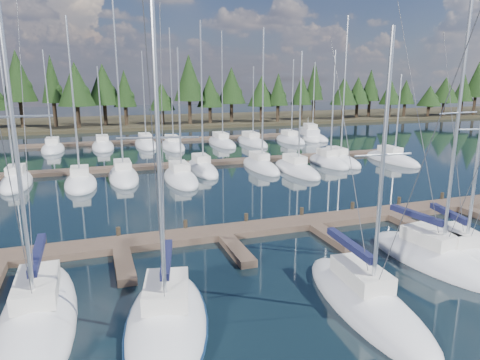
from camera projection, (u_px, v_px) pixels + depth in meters
name	position (u px, v px, depth m)	size (l,w,h in m)	color
ground	(246.00, 184.00, 39.18)	(260.00, 260.00, 0.00)	black
far_shore	(153.00, 121.00, 94.27)	(220.00, 30.00, 0.60)	#312B1B
main_dock	(313.00, 225.00, 27.51)	(44.00, 6.13, 0.90)	brown
back_docks	(196.00, 150.00, 57.13)	(50.00, 21.80, 0.40)	brown
front_sailboat_0	(38.00, 316.00, 16.77)	(2.92, 10.09, 14.74)	silver
front_sailboat_1	(167.00, 321.00, 16.47)	(4.95, 9.10, 13.49)	silver
front_sailboat_2	(365.00, 302.00, 17.86)	(3.30, 9.17, 11.98)	silver
front_sailboat_3	(434.00, 258.00, 22.20)	(4.03, 8.45, 14.18)	silver
front_sailboat_4	(459.00, 256.00, 22.42)	(4.40, 8.25, 12.73)	silver
back_sailboat_rows	(214.00, 154.00, 53.27)	(43.03, 33.00, 17.29)	silver
motor_yacht_right	(309.00, 136.00, 68.21)	(4.43, 8.71, 4.15)	silver
tree_line	(137.00, 89.00, 82.33)	(186.34, 11.45, 14.02)	black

